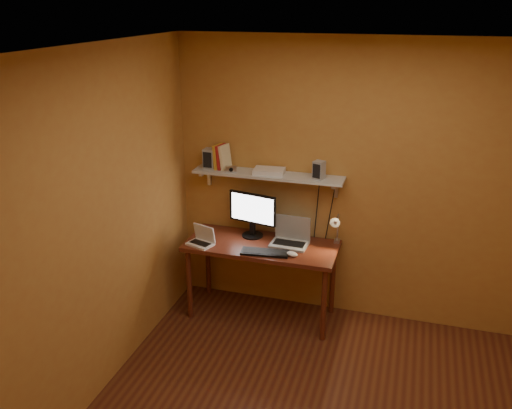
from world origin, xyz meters
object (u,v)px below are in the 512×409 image
(shelf_camera, at_px, (231,169))
(router, at_px, (269,171))
(mouse, at_px, (292,254))
(monitor, at_px, (252,212))
(speaker_right, at_px, (319,170))
(desk_lamp, at_px, (336,226))
(laptop, at_px, (291,237))
(desk, at_px, (262,252))
(wall_shelf, at_px, (268,175))
(netbook, at_px, (202,239))
(keyboard, at_px, (265,253))
(speaker_left, at_px, (210,158))

(shelf_camera, height_order, router, shelf_camera)
(router, bearing_deg, mouse, -48.56)
(mouse, bearing_deg, monitor, 164.34)
(speaker_right, distance_m, shelf_camera, 0.81)
(speaker_right, relative_size, shelf_camera, 1.56)
(desk_lamp, bearing_deg, laptop, -175.53)
(desk, height_order, shelf_camera, shelf_camera)
(desk_lamp, distance_m, shelf_camera, 1.09)
(monitor, bearing_deg, router, 27.78)
(wall_shelf, height_order, mouse, wall_shelf)
(mouse, bearing_deg, speaker_right, 85.20)
(netbook, relative_size, keyboard, 0.64)
(laptop, relative_size, desk_lamp, 0.92)
(speaker_left, xyz_separation_m, router, (0.58, -0.00, -0.07))
(mouse, xyz_separation_m, speaker_left, (-0.90, 0.36, 0.70))
(desk, distance_m, router, 0.76)
(shelf_camera, bearing_deg, monitor, 4.85)
(keyboard, relative_size, speaker_right, 2.63)
(laptop, relative_size, shelf_camera, 3.35)
(wall_shelf, distance_m, keyboard, 0.71)
(speaker_right, bearing_deg, laptop, -141.15)
(mouse, bearing_deg, laptop, 124.64)
(laptop, bearing_deg, speaker_left, 175.54)
(desk, bearing_deg, monitor, 132.48)
(desk, bearing_deg, wall_shelf, 90.00)
(keyboard, bearing_deg, netbook, 170.67)
(netbook, xyz_separation_m, keyboard, (0.61, -0.03, -0.04))
(speaker_right, distance_m, router, 0.46)
(speaker_left, distance_m, shelf_camera, 0.25)
(laptop, relative_size, netbook, 1.28)
(wall_shelf, height_order, netbook, wall_shelf)
(laptop, relative_size, keyboard, 0.82)
(wall_shelf, xyz_separation_m, laptop, (0.25, -0.10, -0.54))
(desk, height_order, speaker_right, speaker_right)
(monitor, bearing_deg, keyboard, -45.73)
(speaker_left, relative_size, speaker_right, 1.17)
(keyboard, bearing_deg, speaker_left, 143.02)
(wall_shelf, relative_size, router, 5.03)
(keyboard, bearing_deg, router, 93.90)
(mouse, bearing_deg, router, 149.79)
(keyboard, xyz_separation_m, desk_lamp, (0.58, 0.31, 0.20))
(wall_shelf, relative_size, shelf_camera, 13.51)
(desk_lamp, xyz_separation_m, router, (-0.65, 0.07, 0.44))
(laptop, distance_m, shelf_camera, 0.83)
(monitor, bearing_deg, speaker_right, 13.88)
(desk, relative_size, wall_shelf, 1.00)
(desk_lamp, xyz_separation_m, speaker_right, (-0.19, 0.05, 0.50))
(laptop, bearing_deg, keyboard, -118.41)
(wall_shelf, distance_m, mouse, 0.76)
(desk_lamp, height_order, speaker_left, speaker_left)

